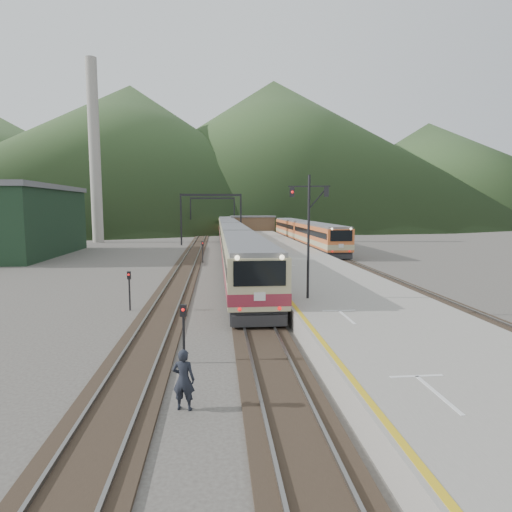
{
  "coord_description": "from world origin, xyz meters",
  "views": [
    {
      "loc": [
        -1.98,
        -12.33,
        5.92
      ],
      "look_at": [
        1.15,
        21.74,
        2.0
      ],
      "focal_mm": 30.0,
      "sensor_mm": 36.0,
      "label": 1
    }
  ],
  "objects": [
    {
      "name": "track_second",
      "position": [
        11.5,
        40.0,
        0.07
      ],
      "size": [
        2.6,
        200.0,
        0.23
      ],
      "color": "black",
      "rests_on": "ground"
    },
    {
      "name": "short_signal_c",
      "position": [
        -7.01,
        12.33,
        1.46
      ],
      "size": [
        0.25,
        0.21,
        2.27
      ],
      "color": "black",
      "rests_on": "ground"
    },
    {
      "name": "warehouse",
      "position": [
        -28.0,
        42.0,
        4.32
      ],
      "size": [
        14.5,
        20.5,
        8.6
      ],
      "color": "black",
      "rests_on": "ground"
    },
    {
      "name": "ground",
      "position": [
        0.0,
        0.0,
        0.0
      ],
      "size": [
        400.0,
        400.0,
        0.0
      ],
      "primitive_type": "plane",
      "color": "#47423D",
      "rests_on": "ground"
    },
    {
      "name": "platform",
      "position": [
        5.6,
        38.0,
        0.5
      ],
      "size": [
        8.0,
        100.0,
        1.0
      ],
      "primitive_type": "cube",
      "color": "gray",
      "rests_on": "ground"
    },
    {
      "name": "track_far",
      "position": [
        -5.0,
        40.0,
        0.07
      ],
      "size": [
        2.6,
        200.0,
        0.23
      ],
      "color": "black",
      "rests_on": "ground"
    },
    {
      "name": "station_shed",
      "position": [
        5.6,
        78.0,
        2.57
      ],
      "size": [
        9.4,
        4.4,
        3.1
      ],
      "color": "brown",
      "rests_on": "platform"
    },
    {
      "name": "signal_mast",
      "position": [
        2.9,
        10.13,
        5.05
      ],
      "size": [
        2.15,
        0.66,
        6.61
      ],
      "color": "black",
      "rests_on": "platform"
    },
    {
      "name": "hill_b",
      "position": [
        30.0,
        230.0,
        37.5
      ],
      "size": [
        220.0,
        220.0,
        75.0
      ],
      "primitive_type": "cone",
      "color": "#354A29",
      "rests_on": "ground"
    },
    {
      "name": "second_train",
      "position": [
        11.5,
        53.31,
        2.05
      ],
      "size": [
        2.98,
        40.62,
        3.64
      ],
      "color": "#D16330",
      "rests_on": "track_second"
    },
    {
      "name": "track_main",
      "position": [
        0.0,
        40.0,
        0.07
      ],
      "size": [
        2.6,
        200.0,
        0.23
      ],
      "color": "black",
      "rests_on": "ground"
    },
    {
      "name": "main_train",
      "position": [
        0.0,
        48.78,
        2.08
      ],
      "size": [
        3.02,
        82.83,
        3.69
      ],
      "color": "tan",
      "rests_on": "track_main"
    },
    {
      "name": "gantry_near",
      "position": [
        -2.85,
        55.0,
        5.59
      ],
      "size": [
        9.55,
        0.25,
        8.0
      ],
      "color": "black",
      "rests_on": "ground"
    },
    {
      "name": "short_signal_b",
      "position": [
        -3.51,
        33.47,
        1.46
      ],
      "size": [
        0.26,
        0.22,
        2.27
      ],
      "color": "black",
      "rests_on": "ground"
    },
    {
      "name": "worker",
      "position": [
        -2.99,
        -0.22,
        0.91
      ],
      "size": [
        0.75,
        0.57,
        1.83
      ],
      "primitive_type": "imported",
      "rotation": [
        0.0,
        0.0,
        2.92
      ],
      "color": "black",
      "rests_on": "ground"
    },
    {
      "name": "short_signal_a",
      "position": [
        -3.27,
        3.59,
        1.46
      ],
      "size": [
        0.25,
        0.2,
        2.27
      ],
      "color": "black",
      "rests_on": "ground"
    },
    {
      "name": "gantry_far",
      "position": [
        -2.85,
        80.0,
        5.59
      ],
      "size": [
        9.55,
        0.25,
        8.0
      ],
      "color": "black",
      "rests_on": "ground"
    },
    {
      "name": "hill_c",
      "position": [
        110.0,
        210.0,
        25.0
      ],
      "size": [
        160.0,
        160.0,
        50.0
      ],
      "primitive_type": "cone",
      "color": "#354A29",
      "rests_on": "ground"
    },
    {
      "name": "hill_a",
      "position": [
        -40.0,
        190.0,
        30.0
      ],
      "size": [
        180.0,
        180.0,
        60.0
      ],
      "primitive_type": "cone",
      "color": "#354A29",
      "rests_on": "ground"
    },
    {
      "name": "hill_d",
      "position": [
        -120.0,
        240.0,
        27.5
      ],
      "size": [
        200.0,
        200.0,
        55.0
      ],
      "primitive_type": "cone",
      "color": "#354A29",
      "rests_on": "ground"
    },
    {
      "name": "smokestack",
      "position": [
        -22.0,
        62.0,
        15.0
      ],
      "size": [
        1.8,
        1.8,
        30.0
      ],
      "primitive_type": "cylinder",
      "color": "#9E998E",
      "rests_on": "ground"
    }
  ]
}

